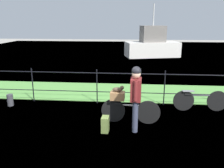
{
  "coord_description": "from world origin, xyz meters",
  "views": [
    {
      "loc": [
        1.2,
        -5.75,
        2.77
      ],
      "look_at": [
        0.58,
        1.19,
        0.9
      ],
      "focal_mm": 38.27,
      "sensor_mm": 36.0,
      "label": 1
    }
  ],
  "objects_px": {
    "wooden_crate": "(117,96)",
    "bicycle_parked": "(200,100)",
    "bicycle_main": "(130,111)",
    "backpack_on_paving": "(105,124)",
    "cyclist_person": "(136,93)",
    "mooring_bollard": "(10,100)",
    "terrier_dog": "(118,89)",
    "moored_boat_near": "(152,46)"
  },
  "relations": [
    {
      "from": "backpack_on_paving",
      "to": "bicycle_parked",
      "type": "height_order",
      "value": "bicycle_parked"
    },
    {
      "from": "wooden_crate",
      "to": "bicycle_parked",
      "type": "distance_m",
      "value": 2.78
    },
    {
      "from": "bicycle_parked",
      "to": "terrier_dog",
      "type": "bearing_deg",
      "value": -156.24
    },
    {
      "from": "bicycle_main",
      "to": "backpack_on_paving",
      "type": "distance_m",
      "value": 0.88
    },
    {
      "from": "cyclist_person",
      "to": "bicycle_main",
      "type": "bearing_deg",
      "value": 107.52
    },
    {
      "from": "wooden_crate",
      "to": "backpack_on_paving",
      "type": "height_order",
      "value": "wooden_crate"
    },
    {
      "from": "wooden_crate",
      "to": "terrier_dog",
      "type": "distance_m",
      "value": 0.19
    },
    {
      "from": "bicycle_main",
      "to": "backpack_on_paving",
      "type": "height_order",
      "value": "bicycle_main"
    },
    {
      "from": "bicycle_main",
      "to": "moored_boat_near",
      "type": "relative_size",
      "value": 0.37
    },
    {
      "from": "backpack_on_paving",
      "to": "mooring_bollard",
      "type": "height_order",
      "value": "backpack_on_paving"
    },
    {
      "from": "bicycle_main",
      "to": "bicycle_parked",
      "type": "distance_m",
      "value": 2.44
    },
    {
      "from": "bicycle_main",
      "to": "backpack_on_paving",
      "type": "bearing_deg",
      "value": -135.14
    },
    {
      "from": "backpack_on_paving",
      "to": "mooring_bollard",
      "type": "bearing_deg",
      "value": -114.41
    },
    {
      "from": "bicycle_parked",
      "to": "moored_boat_near",
      "type": "distance_m",
      "value": 11.56
    },
    {
      "from": "terrier_dog",
      "to": "cyclist_person",
      "type": "xyz_separation_m",
      "value": [
        0.47,
        -0.47,
        0.05
      ]
    },
    {
      "from": "bicycle_main",
      "to": "wooden_crate",
      "type": "xyz_separation_m",
      "value": [
        -0.35,
        0.02,
        0.42
      ]
    },
    {
      "from": "wooden_crate",
      "to": "cyclist_person",
      "type": "xyz_separation_m",
      "value": [
        0.49,
        -0.47,
        0.23
      ]
    },
    {
      "from": "terrier_dog",
      "to": "moored_boat_near",
      "type": "distance_m",
      "value": 12.76
    },
    {
      "from": "bicycle_main",
      "to": "terrier_dog",
      "type": "bearing_deg",
      "value": 177.16
    },
    {
      "from": "mooring_bollard",
      "to": "moored_boat_near",
      "type": "distance_m",
      "value": 12.88
    },
    {
      "from": "cyclist_person",
      "to": "bicycle_parked",
      "type": "distance_m",
      "value": 2.65
    },
    {
      "from": "terrier_dog",
      "to": "mooring_bollard",
      "type": "height_order",
      "value": "terrier_dog"
    },
    {
      "from": "backpack_on_paving",
      "to": "wooden_crate",
      "type": "bearing_deg",
      "value": 158.11
    },
    {
      "from": "bicycle_parked",
      "to": "cyclist_person",
      "type": "bearing_deg",
      "value": -142.21
    },
    {
      "from": "terrier_dog",
      "to": "moored_boat_near",
      "type": "relative_size",
      "value": 0.07
    },
    {
      "from": "bicycle_main",
      "to": "backpack_on_paving",
      "type": "xyz_separation_m",
      "value": [
        -0.61,
        -0.61,
        -0.15
      ]
    },
    {
      "from": "wooden_crate",
      "to": "backpack_on_paving",
      "type": "distance_m",
      "value": 0.89
    },
    {
      "from": "backpack_on_paving",
      "to": "moored_boat_near",
      "type": "height_order",
      "value": "moored_boat_near"
    },
    {
      "from": "backpack_on_paving",
      "to": "mooring_bollard",
      "type": "distance_m",
      "value": 3.75
    },
    {
      "from": "cyclist_person",
      "to": "mooring_bollard",
      "type": "bearing_deg",
      "value": 160.43
    },
    {
      "from": "wooden_crate",
      "to": "cyclist_person",
      "type": "bearing_deg",
      "value": -44.11
    },
    {
      "from": "mooring_bollard",
      "to": "bicycle_main",
      "type": "bearing_deg",
      "value": -14.23
    },
    {
      "from": "cyclist_person",
      "to": "bicycle_parked",
      "type": "bearing_deg",
      "value": 37.79
    },
    {
      "from": "wooden_crate",
      "to": "cyclist_person",
      "type": "height_order",
      "value": "cyclist_person"
    },
    {
      "from": "wooden_crate",
      "to": "bicycle_parked",
      "type": "height_order",
      "value": "wooden_crate"
    },
    {
      "from": "cyclist_person",
      "to": "moored_boat_near",
      "type": "relative_size",
      "value": 0.39
    },
    {
      "from": "terrier_dog",
      "to": "mooring_bollard",
      "type": "bearing_deg",
      "value": 164.81
    },
    {
      "from": "terrier_dog",
      "to": "cyclist_person",
      "type": "relative_size",
      "value": 0.19
    },
    {
      "from": "terrier_dog",
      "to": "backpack_on_paving",
      "type": "bearing_deg",
      "value": -115.08
    },
    {
      "from": "bicycle_main",
      "to": "mooring_bollard",
      "type": "height_order",
      "value": "bicycle_main"
    },
    {
      "from": "wooden_crate",
      "to": "terrier_dog",
      "type": "xyz_separation_m",
      "value": [
        0.02,
        -0.0,
        0.19
      ]
    },
    {
      "from": "bicycle_main",
      "to": "cyclist_person",
      "type": "distance_m",
      "value": 0.81
    }
  ]
}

